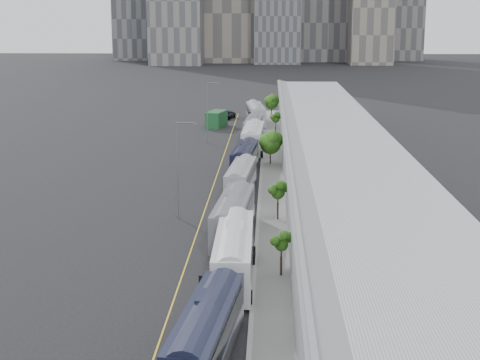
# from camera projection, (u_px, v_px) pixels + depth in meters

# --- Properties ---
(sidewalk) EXTENTS (10.00, 170.00, 0.12)m
(sidewalk) POSITION_uv_depth(u_px,v_px,m) (305.00, 213.00, 76.08)
(sidewalk) COLOR gray
(sidewalk) RESTS_ON ground
(lane_line) EXTENTS (0.12, 160.00, 0.02)m
(lane_line) POSITION_uv_depth(u_px,v_px,m) (204.00, 212.00, 76.52)
(lane_line) COLOR gold
(lane_line) RESTS_ON ground
(depot) EXTENTS (12.45, 160.40, 7.20)m
(depot) POSITION_uv_depth(u_px,v_px,m) (345.00, 181.00, 75.17)
(depot) COLOR gray
(depot) RESTS_ON ground
(bus_1) EXTENTS (3.88, 12.95, 3.73)m
(bus_1) POSITION_uv_depth(u_px,v_px,m) (207.00, 339.00, 42.63)
(bus_1) COLOR black
(bus_1) RESTS_ON ground
(bus_2) EXTENTS (3.06, 13.85, 4.04)m
(bus_2) POSITION_uv_depth(u_px,v_px,m) (234.00, 259.00, 56.46)
(bus_2) COLOR white
(bus_2) RESTS_ON ground
(bus_3) EXTENTS (3.60, 13.53, 3.91)m
(bus_3) POSITION_uv_depth(u_px,v_px,m) (233.00, 220.00, 67.47)
(bus_3) COLOR slate
(bus_3) RESTS_ON ground
(bus_4) EXTENTS (3.32, 12.34, 3.56)m
(bus_4) POSITION_uv_depth(u_px,v_px,m) (241.00, 181.00, 84.15)
(bus_4) COLOR #9FA2A8
(bus_4) RESTS_ON ground
(bus_5) EXTENTS (3.41, 12.70, 3.67)m
(bus_5) POSITION_uv_depth(u_px,v_px,m) (245.00, 160.00, 96.06)
(bus_5) COLOR black
(bus_5) RESTS_ON ground
(bus_6) EXTENTS (3.23, 14.08, 4.09)m
(bus_6) POSITION_uv_depth(u_px,v_px,m) (253.00, 141.00, 110.47)
(bus_6) COLOR white
(bus_6) RESTS_ON ground
(bus_7) EXTENTS (3.21, 12.39, 3.59)m
(bus_7) POSITION_uv_depth(u_px,v_px,m) (253.00, 129.00, 123.58)
(bus_7) COLOR slate
(bus_7) RESTS_ON ground
(bus_8) EXTENTS (4.10, 13.96, 4.02)m
(bus_8) POSITION_uv_depth(u_px,v_px,m) (256.00, 116.00, 138.73)
(bus_8) COLOR #ACAFB6
(bus_8) RESTS_ON ground
(tree_1) EXTENTS (1.08, 1.08, 3.33)m
(tree_1) POSITION_uv_depth(u_px,v_px,m) (281.00, 244.00, 56.94)
(tree_1) COLOR black
(tree_1) RESTS_ON ground
(tree_2) EXTENTS (1.33, 1.33, 3.71)m
(tree_2) POSITION_uv_depth(u_px,v_px,m) (278.00, 191.00, 72.78)
(tree_2) COLOR black
(tree_2) RESTS_ON ground
(tree_3) EXTENTS (2.91, 2.91, 4.85)m
(tree_3) POSITION_uv_depth(u_px,v_px,m) (270.00, 141.00, 100.39)
(tree_3) COLOR black
(tree_3) RESTS_ON ground
(tree_4) EXTENTS (1.24, 1.24, 4.37)m
(tree_4) POSITION_uv_depth(u_px,v_px,m) (276.00, 119.00, 120.38)
(tree_4) COLOR black
(tree_4) RESTS_ON ground
(tree_5) EXTENTS (2.60, 2.60, 4.99)m
(tree_5) POSITION_uv_depth(u_px,v_px,m) (272.00, 101.00, 145.93)
(tree_5) COLOR black
(tree_5) RESTS_ON ground
(street_lamp_near) EXTENTS (2.04, 0.22, 9.83)m
(street_lamp_near) POSITION_uv_depth(u_px,v_px,m) (179.00, 164.00, 73.09)
(street_lamp_near) COLOR #59595E
(street_lamp_near) RESTS_ON ground
(street_lamp_far) EXTENTS (2.04, 0.22, 9.79)m
(street_lamp_far) POSITION_uv_depth(u_px,v_px,m) (208.00, 109.00, 117.22)
(street_lamp_far) COLOR #59595E
(street_lamp_far) RESTS_ON ground
(shipping_container) EXTENTS (3.85, 6.38, 2.96)m
(shipping_container) POSITION_uv_depth(u_px,v_px,m) (216.00, 119.00, 135.59)
(shipping_container) COLOR #174B24
(shipping_container) RESTS_ON ground
(suv) EXTENTS (3.91, 6.02, 1.54)m
(suv) POSITION_uv_depth(u_px,v_px,m) (226.00, 115.00, 146.76)
(suv) COLOR black
(suv) RESTS_ON ground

